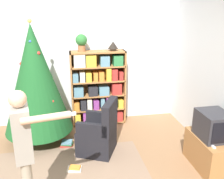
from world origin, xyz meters
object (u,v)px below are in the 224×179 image
Objects in this scene: television at (213,125)px; bookshelf at (98,89)px; standing_person at (25,147)px; christmas_tree at (35,80)px; armchair at (99,134)px; table_lamp at (113,45)px; potted_plant at (81,42)px.

bookshelf is at bearing 128.11° from television.
television is at bearing -51.89° from bookshelf.
christmas_tree is at bearing 170.76° from standing_person.
armchair is (-1.58, 0.72, -0.37)m from television.
christmas_tree is 1.61m from table_lamp.
television is at bearing 89.92° from armchair.
potted_plant is (-1.74, 1.85, 1.01)m from television.
bookshelf is 0.98× the size of standing_person.
potted_plant is (0.84, 0.53, 0.55)m from christmas_tree.
table_lamp is (1.40, 2.33, 0.71)m from standing_person.
bookshelf is at bearing -162.71° from armchair.
christmas_tree reaches higher than armchair.
bookshelf is at bearing 143.94° from standing_person.
potted_plant reaches higher than standing_person.
television is 2.35m from table_lamp.
television is 0.31× the size of standing_person.
television is at bearing -58.51° from table_lamp.
christmas_tree reaches higher than standing_person.
television is at bearing -46.69° from potted_plant.
bookshelf is at bearing -177.77° from table_lamp.
christmas_tree is 2.34× the size of armchair.
bookshelf is 4.59× the size of potted_plant.
table_lamp is (1.45, 0.53, 0.47)m from christmas_tree.
television is (1.44, -1.83, -0.05)m from bookshelf.
armchair is (1.00, -0.60, -0.82)m from christmas_tree.
potted_plant is (-0.16, 1.13, 1.38)m from armchair.
christmas_tree is at bearing -159.88° from table_lamp.
standing_person reaches higher than bookshelf.
christmas_tree is at bearing -155.56° from bookshelf.
standing_person is (0.05, -1.80, -0.24)m from christmas_tree.
standing_person is (-1.09, -2.32, 0.17)m from bookshelf.
bookshelf is at bearing 24.44° from christmas_tree.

